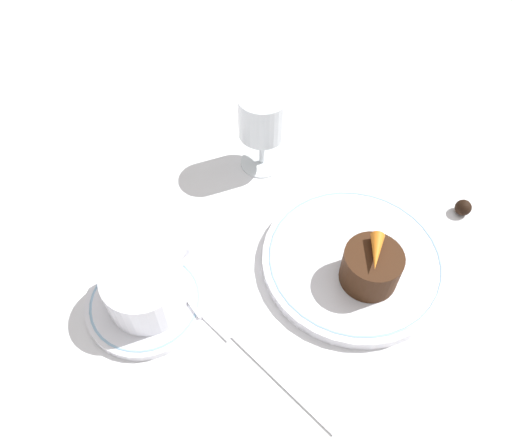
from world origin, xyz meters
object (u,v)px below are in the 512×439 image
object	(u,v)px
dinner_plate	(354,260)
fork	(250,351)
coffee_cup	(145,288)
wine_glass	(262,121)
dessert_cake	(371,267)

from	to	relation	value
dinner_plate	fork	world-z (taller)	dinner_plate
dinner_plate	coffee_cup	bearing A→B (deg)	144.31
coffee_cup	wine_glass	size ratio (longest dim) A/B	0.98
coffee_cup	fork	bearing A→B (deg)	-75.01
coffee_cup	wine_glass	distance (m)	0.27
coffee_cup	dessert_cake	bearing A→B (deg)	-42.50
fork	dessert_cake	bearing A→B (deg)	-16.84
wine_glass	dessert_cake	world-z (taller)	wine_glass
fork	dinner_plate	bearing A→B (deg)	-6.52
wine_glass	dessert_cake	xyz separation A→B (m)	(-0.07, -0.23, -0.04)
coffee_cup	dessert_cake	size ratio (longest dim) A/B	1.72
dinner_plate	coffee_cup	size ratio (longest dim) A/B	1.93
wine_glass	fork	xyz separation A→B (m)	(-0.23, -0.18, -0.08)
dinner_plate	dessert_cake	bearing A→B (deg)	-116.18
dinner_plate	fork	distance (m)	0.17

